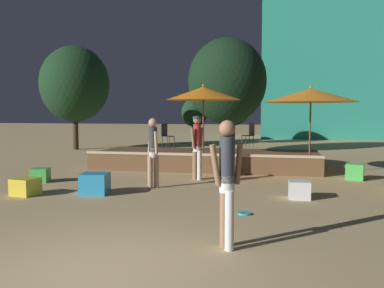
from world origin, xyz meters
The scene contains 20 objects.
ground_plane centered at (0.00, 0.00, 0.00)m, with size 120.00×120.00×0.00m, color tan.
wooden_deck centered at (-0.29, 9.92, 0.28)m, with size 7.60×2.97×0.64m.
patio_umbrella_0 centered at (-0.21, 8.73, 2.53)m, with size 2.40×2.40×2.82m.
patio_umbrella_1 centered at (3.08, 8.58, 2.43)m, with size 2.80×2.80×2.71m.
cube_seat_0 centered at (4.32, 8.19, 0.23)m, with size 0.58×0.58×0.46m.
cube_seat_2 centered at (-4.30, 5.95, 0.19)m, with size 0.54×0.54×0.38m.
cube_seat_3 centered at (-2.06, 4.64, 0.25)m, with size 0.70×0.70×0.50m.
cube_seat_4 centered at (-3.60, 4.18, 0.20)m, with size 0.61×0.61×0.40m.
cube_seat_5 centered at (2.66, 5.08, 0.20)m, with size 0.48×0.48×0.40m.
person_0 centered at (1.51, 1.26, 1.02)m, with size 0.48×0.34×1.83m.
person_2 centered at (-0.11, 7.24, 1.05)m, with size 0.32×0.48×1.83m.
person_4 centered at (-0.94, 5.70, 0.98)m, with size 0.41×0.44×1.79m.
bistro_chair_0 centered at (1.12, 10.82, 1.18)m, with size 0.47×0.47×0.90m.
bistro_chair_1 centered at (-1.72, 9.75, 1.18)m, with size 0.44×0.43×0.90m.
frisbee_disc centered at (1.59, 3.35, 0.02)m, with size 0.25×0.25×0.03m.
background_tree_0 centered at (-0.31, 15.53, 3.38)m, with size 3.69×3.69×5.42m.
background_tree_1 centered at (-0.68, 21.30, 2.31)m, with size 2.23×2.23×3.56m.
background_tree_2 centered at (-8.15, 15.58, 3.35)m, with size 3.51×3.51×5.29m.
background_tree_3 centered at (-3.18, 21.84, 1.87)m, with size 1.66×1.66×2.80m.
distant_building centered at (5.07, 28.55, 7.81)m, with size 8.60×4.73×15.62m.
Camera 1 is at (2.26, -4.69, 1.95)m, focal length 40.00 mm.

